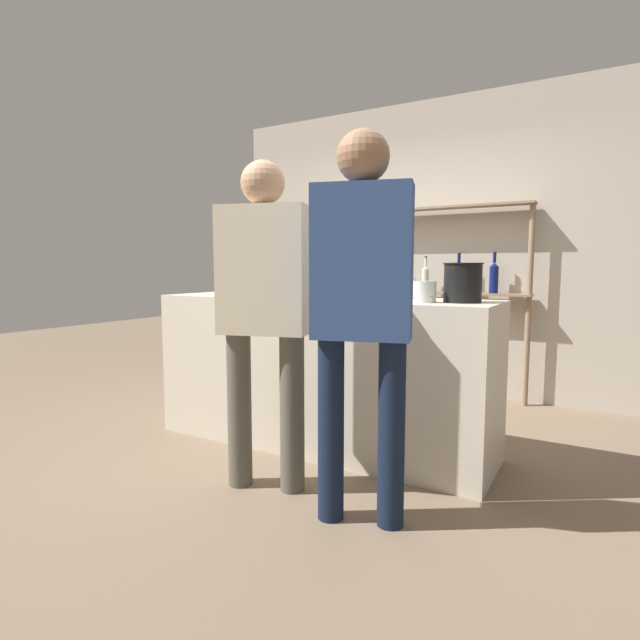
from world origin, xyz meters
The scene contains 14 objects.
ground_plane centered at (0.00, 0.00, 0.00)m, with size 16.00×16.00×0.00m, color #7A6651.
bar_counter centered at (0.00, 0.00, 0.51)m, with size 2.32×0.64×1.02m, color beige.
back_wall centered at (0.00, 1.92, 1.40)m, with size 3.92×0.12×2.80m, color #B2A899.
back_shelf centered at (0.01, 1.74, 1.18)m, with size 2.22×0.18×1.78m.
counter_bottle_0 centered at (-0.24, 0.10, 1.16)m, with size 0.09×0.09×0.37m.
counter_bottle_1 centered at (0.20, 0.10, 1.14)m, with size 0.08×0.08×0.32m.
counter_bottle_2 centered at (-0.45, -0.19, 1.14)m, with size 0.08×0.08×0.32m.
counter_bottle_3 centered at (-0.49, 0.12, 1.14)m, with size 0.09×0.09×0.33m.
counter_bottle_4 centered at (-0.53, -0.10, 1.14)m, with size 0.09×0.09×0.31m.
wine_glass centered at (-0.69, 0.05, 1.13)m, with size 0.09×0.09×0.15m.
ice_bucket centered at (0.95, -0.01, 1.13)m, with size 0.23×0.23×0.23m.
cork_jar centered at (0.76, -0.11, 1.08)m, with size 0.14×0.14×0.12m.
customer_center centered at (0.08, -0.74, 1.04)m, with size 0.52×0.34×1.77m.
customer_right centered at (0.70, -0.82, 1.09)m, with size 0.49×0.32×1.83m.
Camera 1 is at (1.67, -2.90, 1.22)m, focal length 28.00 mm.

